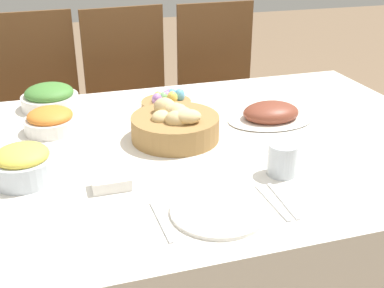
{
  "coord_description": "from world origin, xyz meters",
  "views": [
    {
      "loc": [
        -0.39,
        -1.33,
        1.37
      ],
      "look_at": [
        -0.01,
        -0.09,
        0.76
      ],
      "focal_mm": 45.0,
      "sensor_mm": 36.0,
      "label": 1
    }
  ],
  "objects_px": {
    "chair_far_right": "(222,94)",
    "knife": "(272,202)",
    "chair_far_center": "(133,103)",
    "chair_far_left": "(40,113)",
    "green_salad_bowl": "(50,97)",
    "butter_dish": "(111,183)",
    "drinking_cup": "(282,159)",
    "spoon": "(283,201)",
    "egg_basket": "(167,103)",
    "ham_platter": "(271,114)",
    "pineapple_bowl": "(23,164)",
    "dinner_plate": "(218,211)",
    "carrot_bowl": "(51,121)",
    "fork": "(161,221)",
    "bread_basket": "(175,125)"
  },
  "relations": [
    {
      "from": "ham_platter",
      "to": "pineapple_bowl",
      "type": "relative_size",
      "value": 1.83
    },
    {
      "from": "fork",
      "to": "chair_far_left",
      "type": "bearing_deg",
      "value": 99.7
    },
    {
      "from": "chair_far_right",
      "to": "dinner_plate",
      "type": "distance_m",
      "value": 1.46
    },
    {
      "from": "green_salad_bowl",
      "to": "spoon",
      "type": "xyz_separation_m",
      "value": [
        0.54,
        -0.86,
        -0.04
      ]
    },
    {
      "from": "pineapple_bowl",
      "to": "carrot_bowl",
      "type": "bearing_deg",
      "value": 75.89
    },
    {
      "from": "green_salad_bowl",
      "to": "spoon",
      "type": "bearing_deg",
      "value": -58.15
    },
    {
      "from": "drinking_cup",
      "to": "butter_dish",
      "type": "xyz_separation_m",
      "value": [
        -0.47,
        0.06,
        -0.03
      ]
    },
    {
      "from": "ham_platter",
      "to": "fork",
      "type": "xyz_separation_m",
      "value": [
        -0.52,
        -0.5,
        -0.02
      ]
    },
    {
      "from": "egg_basket",
      "to": "dinner_plate",
      "type": "relative_size",
      "value": 0.78
    },
    {
      "from": "green_salad_bowl",
      "to": "drinking_cup",
      "type": "height_order",
      "value": "same"
    },
    {
      "from": "spoon",
      "to": "drinking_cup",
      "type": "bearing_deg",
      "value": 66.91
    },
    {
      "from": "chair_far_left",
      "to": "knife",
      "type": "distance_m",
      "value": 1.48
    },
    {
      "from": "egg_basket",
      "to": "carrot_bowl",
      "type": "relative_size",
      "value": 1.05
    },
    {
      "from": "bread_basket",
      "to": "carrot_bowl",
      "type": "xyz_separation_m",
      "value": [
        -0.38,
        0.19,
        -0.01
      ]
    },
    {
      "from": "chair_far_center",
      "to": "chair_far_left",
      "type": "bearing_deg",
      "value": 173.54
    },
    {
      "from": "egg_basket",
      "to": "fork",
      "type": "xyz_separation_m",
      "value": [
        -0.2,
        -0.71,
        -0.03
      ]
    },
    {
      "from": "green_salad_bowl",
      "to": "butter_dish",
      "type": "xyz_separation_m",
      "value": [
        0.13,
        -0.67,
        -0.03
      ]
    },
    {
      "from": "chair_far_center",
      "to": "green_salad_bowl",
      "type": "height_order",
      "value": "chair_far_center"
    },
    {
      "from": "dinner_plate",
      "to": "knife",
      "type": "relative_size",
      "value": 1.35
    },
    {
      "from": "green_salad_bowl",
      "to": "fork",
      "type": "height_order",
      "value": "green_salad_bowl"
    },
    {
      "from": "dinner_plate",
      "to": "spoon",
      "type": "relative_size",
      "value": 1.35
    },
    {
      "from": "chair_far_right",
      "to": "knife",
      "type": "xyz_separation_m",
      "value": [
        -0.37,
        -1.35,
        0.2
      ]
    },
    {
      "from": "carrot_bowl",
      "to": "knife",
      "type": "distance_m",
      "value": 0.81
    },
    {
      "from": "bread_basket",
      "to": "drinking_cup",
      "type": "height_order",
      "value": "bread_basket"
    },
    {
      "from": "ham_platter",
      "to": "drinking_cup",
      "type": "xyz_separation_m",
      "value": [
        -0.14,
        -0.37,
        0.02
      ]
    },
    {
      "from": "bread_basket",
      "to": "fork",
      "type": "bearing_deg",
      "value": -109.29
    },
    {
      "from": "dinner_plate",
      "to": "knife",
      "type": "bearing_deg",
      "value": 0.0
    },
    {
      "from": "spoon",
      "to": "butter_dish",
      "type": "height_order",
      "value": "butter_dish"
    },
    {
      "from": "drinking_cup",
      "to": "dinner_plate",
      "type": "bearing_deg",
      "value": -150.47
    },
    {
      "from": "knife",
      "to": "chair_far_left",
      "type": "bearing_deg",
      "value": 110.76
    },
    {
      "from": "fork",
      "to": "knife",
      "type": "distance_m",
      "value": 0.29
    },
    {
      "from": "chair_far_right",
      "to": "drinking_cup",
      "type": "height_order",
      "value": "chair_far_right"
    },
    {
      "from": "carrot_bowl",
      "to": "dinner_plate",
      "type": "relative_size",
      "value": 0.74
    },
    {
      "from": "ham_platter",
      "to": "butter_dish",
      "type": "xyz_separation_m",
      "value": [
        -0.61,
        -0.31,
        -0.01
      ]
    },
    {
      "from": "chair_far_left",
      "to": "bread_basket",
      "type": "xyz_separation_m",
      "value": [
        0.43,
        -0.9,
        0.25
      ]
    },
    {
      "from": "drinking_cup",
      "to": "green_salad_bowl",
      "type": "bearing_deg",
      "value": 129.36
    },
    {
      "from": "butter_dish",
      "to": "chair_far_right",
      "type": "bearing_deg",
      "value": 57.28
    },
    {
      "from": "spoon",
      "to": "chair_far_left",
      "type": "bearing_deg",
      "value": 115.63
    },
    {
      "from": "dinner_plate",
      "to": "knife",
      "type": "distance_m",
      "value": 0.14
    },
    {
      "from": "chair_far_right",
      "to": "green_salad_bowl",
      "type": "distance_m",
      "value": 1.03
    },
    {
      "from": "chair_far_center",
      "to": "knife",
      "type": "height_order",
      "value": "chair_far_center"
    },
    {
      "from": "chair_far_right",
      "to": "egg_basket",
      "type": "relative_size",
      "value": 5.3
    },
    {
      "from": "green_salad_bowl",
      "to": "butter_dish",
      "type": "distance_m",
      "value": 0.68
    },
    {
      "from": "egg_basket",
      "to": "fork",
      "type": "height_order",
      "value": "egg_basket"
    },
    {
      "from": "ham_platter",
      "to": "spoon",
      "type": "distance_m",
      "value": 0.54
    },
    {
      "from": "ham_platter",
      "to": "drinking_cup",
      "type": "bearing_deg",
      "value": -111.02
    },
    {
      "from": "drinking_cup",
      "to": "pineapple_bowl",
      "type": "bearing_deg",
      "value": 165.8
    },
    {
      "from": "chair_far_right",
      "to": "chair_far_center",
      "type": "height_order",
      "value": "same"
    },
    {
      "from": "dinner_plate",
      "to": "drinking_cup",
      "type": "xyz_separation_m",
      "value": [
        0.24,
        0.13,
        0.04
      ]
    },
    {
      "from": "knife",
      "to": "butter_dish",
      "type": "bearing_deg",
      "value": 150.81
    }
  ]
}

